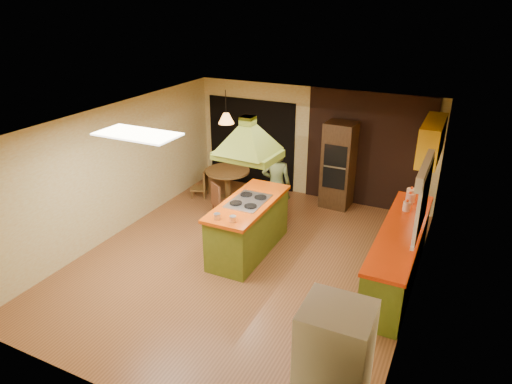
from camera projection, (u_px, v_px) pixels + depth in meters
The scene contains 21 objects.
ground at pixel (246, 261), 8.01m from camera, with size 6.50×6.50×0.00m, color brown.
room_walls at pixel (246, 196), 7.51m from camera, with size 5.50×6.50×6.50m.
ceiling_plane at pixel (245, 122), 7.01m from camera, with size 6.50×6.50×0.00m, color silver.
brick_panel at pixel (367, 151), 9.68m from camera, with size 2.64×0.03×2.50m, color #381E14.
nook_opening at pixel (251, 143), 10.86m from camera, with size 2.20×0.03×2.10m, color black.
right_counter at pixel (398, 254), 7.34m from camera, with size 0.62×3.05×0.92m.
upper_cabinets at pixel (432, 140), 8.02m from camera, with size 0.34×1.40×0.70m, color yellow.
window_right at pixel (425, 186), 6.56m from camera, with size 0.12×1.35×1.06m.
fluor_panel at pixel (138, 134), 6.47m from camera, with size 1.20×0.60×0.03m, color white.
kitchen_island at pixel (249, 226), 8.14m from camera, with size 0.81×2.00×1.01m.
range_hood at pixel (248, 131), 7.44m from camera, with size 1.06×0.79×0.79m.
man at pixel (276, 185), 9.15m from camera, with size 0.58×0.38×1.59m, color #4E5A30.
refrigerator at pixel (333, 376), 4.55m from camera, with size 0.67×0.63×1.63m, color white.
wall_oven at pixel (339, 165), 9.77m from camera, with size 0.65×0.63×1.88m.
dining_table at pixel (228, 179), 10.18m from camera, with size 0.98×0.98×0.74m.
chair_left at pixel (199, 183), 10.45m from camera, with size 0.35×0.35×0.65m, color brown, non-canonical shape.
chair_near at pixel (223, 198), 9.60m from camera, with size 0.39×0.39×0.72m, color brown, non-canonical shape.
pendant_lamp at pixel (226, 118), 9.63m from camera, with size 0.34×0.34×0.22m, color #FF9E3F.
canister_large at pixel (411, 195), 8.07m from camera, with size 0.16×0.16×0.24m, color #F8E8C7.
canister_medium at pixel (410, 199), 7.98m from camera, with size 0.14×0.14×0.19m, color beige.
canister_small at pixel (407, 206), 7.73m from camera, with size 0.13×0.13×0.17m, color beige.
Camera 1 is at (3.14, -6.10, 4.31)m, focal length 32.00 mm.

